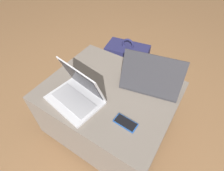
# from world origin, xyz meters

# --- Properties ---
(ground_plane) EXTENTS (14.00, 14.00, 0.00)m
(ground_plane) POSITION_xyz_m (0.00, 0.00, 0.00)
(ground_plane) COLOR olive
(ottoman) EXTENTS (0.85, 0.70, 0.47)m
(ottoman) POSITION_xyz_m (0.00, 0.00, 0.24)
(ottoman) COLOR #3D3832
(ottoman) RESTS_ON ground_plane
(laptop_near) EXTENTS (0.36, 0.29, 0.24)m
(laptop_near) POSITION_xyz_m (-0.12, -0.17, 0.52)
(laptop_near) COLOR silver
(laptop_near) RESTS_ON ottoman
(laptop_far) EXTENTS (0.42, 0.33, 0.25)m
(laptop_far) POSITION_xyz_m (0.21, 0.19, 0.52)
(laptop_far) COLOR #333338
(laptop_far) RESTS_ON ottoman
(cell_phone) EXTENTS (0.13, 0.07, 0.01)m
(cell_phone) POSITION_xyz_m (0.22, -0.16, 0.48)
(cell_phone) COLOR #1E4C9E
(cell_phone) RESTS_ON ottoman
(backpack) EXTENTS (0.39, 0.31, 0.55)m
(backpack) POSITION_xyz_m (-0.14, 0.50, 0.23)
(backpack) COLOR #23234C
(backpack) RESTS_ON ground_plane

